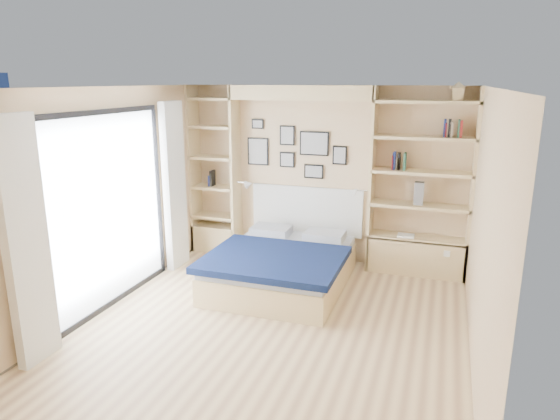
% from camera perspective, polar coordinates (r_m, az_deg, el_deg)
% --- Properties ---
extents(ground, '(4.50, 4.50, 0.00)m').
position_cam_1_polar(ground, '(5.51, -0.88, -13.12)').
color(ground, beige).
rests_on(ground, ground).
extents(room_shell, '(4.50, 4.50, 4.50)m').
position_cam_1_polar(room_shell, '(6.61, 0.31, 1.62)').
color(room_shell, '#D1B084').
rests_on(room_shell, ground).
extents(bed, '(1.65, 2.14, 1.07)m').
position_cam_1_polar(bed, '(6.44, 0.33, -6.26)').
color(bed, '#D9BC86').
rests_on(bed, ground).
extents(photo_gallery, '(1.48, 0.02, 0.82)m').
position_cam_1_polar(photo_gallery, '(7.20, 1.58, 6.95)').
color(photo_gallery, black).
rests_on(photo_gallery, ground).
extents(reading_lamps, '(1.92, 0.12, 0.15)m').
position_cam_1_polar(reading_lamps, '(7.03, 2.20, 2.59)').
color(reading_lamps, silver).
rests_on(reading_lamps, ground).
extents(shelf_decor, '(3.53, 0.23, 2.03)m').
position_cam_1_polar(shelf_decor, '(6.73, 15.08, 6.89)').
color(shelf_decor, '#A51E1E').
rests_on(shelf_decor, ground).
extents(deck, '(3.20, 4.00, 0.05)m').
position_cam_1_polar(deck, '(7.42, -28.35, -7.44)').
color(deck, brown).
rests_on(deck, ground).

